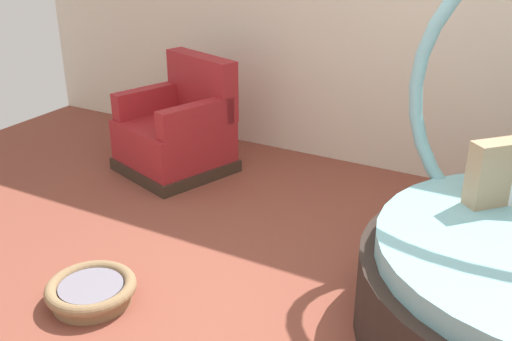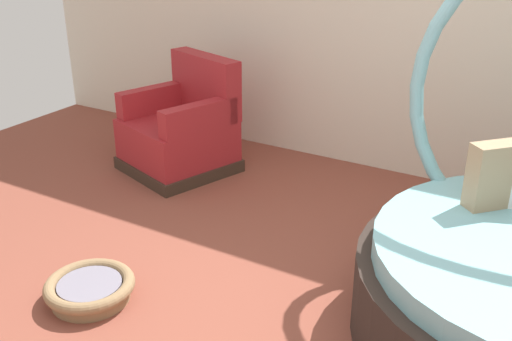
# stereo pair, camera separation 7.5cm
# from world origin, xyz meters

# --- Properties ---
(ground_plane) EXTENTS (8.00, 8.00, 0.02)m
(ground_plane) POSITION_xyz_m (0.00, 0.00, -0.01)
(ground_plane) COLOR brown
(back_wall) EXTENTS (8.00, 0.12, 2.82)m
(back_wall) POSITION_xyz_m (0.00, 2.42, 1.41)
(back_wall) COLOR silver
(back_wall) RESTS_ON ground_plane
(red_armchair) EXTENTS (1.01, 1.01, 0.94)m
(red_armchair) POSITION_xyz_m (-1.84, 1.52, 0.33)
(red_armchair) COLOR #38281E
(red_armchair) RESTS_ON ground_plane
(pet_basket) EXTENTS (0.51, 0.51, 0.13)m
(pet_basket) POSITION_xyz_m (-1.16, -0.28, 0.07)
(pet_basket) COLOR #8E704C
(pet_basket) RESTS_ON ground_plane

